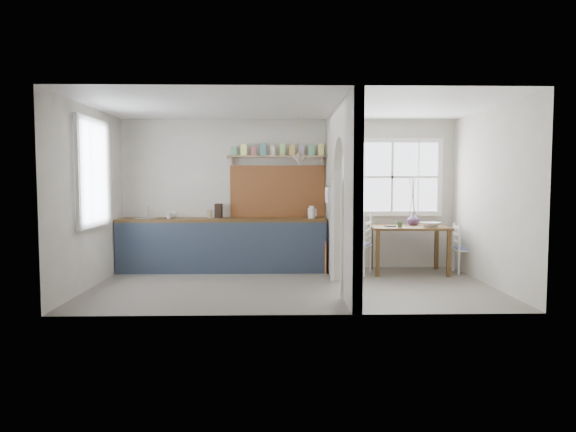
{
  "coord_description": "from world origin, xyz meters",
  "views": [
    {
      "loc": [
        -0.24,
        -7.39,
        1.54
      ],
      "look_at": [
        -0.05,
        0.26,
        1.01
      ],
      "focal_mm": 32.0,
      "sensor_mm": 36.0,
      "label": 1
    }
  ],
  "objects_px": {
    "chair_left": "(355,244)",
    "kettle": "(311,212)",
    "dining_table": "(408,249)",
    "chair_right": "(467,248)",
    "vase": "(413,219)"
  },
  "relations": [
    {
      "from": "dining_table",
      "to": "chair_right",
      "type": "relative_size",
      "value": 1.52
    },
    {
      "from": "chair_left",
      "to": "chair_right",
      "type": "xyz_separation_m",
      "value": [
        1.88,
        0.05,
        -0.08
      ]
    },
    {
      "from": "chair_left",
      "to": "vase",
      "type": "xyz_separation_m",
      "value": [
        1.02,
        0.25,
        0.39
      ]
    },
    {
      "from": "chair_right",
      "to": "kettle",
      "type": "relative_size",
      "value": 3.99
    },
    {
      "from": "chair_right",
      "to": "vase",
      "type": "distance_m",
      "value": 1.0
    },
    {
      "from": "chair_left",
      "to": "vase",
      "type": "relative_size",
      "value": 4.64
    },
    {
      "from": "vase",
      "to": "chair_left",
      "type": "bearing_deg",
      "value": -166.27
    },
    {
      "from": "dining_table",
      "to": "chair_right",
      "type": "height_order",
      "value": "chair_right"
    },
    {
      "from": "dining_table",
      "to": "kettle",
      "type": "distance_m",
      "value": 1.73
    },
    {
      "from": "chair_right",
      "to": "vase",
      "type": "height_order",
      "value": "vase"
    },
    {
      "from": "dining_table",
      "to": "chair_right",
      "type": "bearing_deg",
      "value": 0.33
    },
    {
      "from": "kettle",
      "to": "vase",
      "type": "distance_m",
      "value": 1.73
    },
    {
      "from": "dining_table",
      "to": "chair_right",
      "type": "distance_m",
      "value": 0.97
    },
    {
      "from": "chair_left",
      "to": "kettle",
      "type": "height_order",
      "value": "kettle"
    },
    {
      "from": "dining_table",
      "to": "kettle",
      "type": "relative_size",
      "value": 6.07
    }
  ]
}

